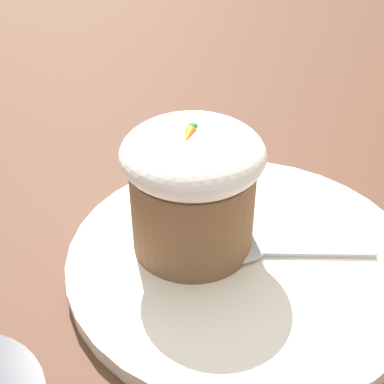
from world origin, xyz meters
TOP-DOWN VIEW (x-y plane):
  - ground_plane at (0.00, 0.00)m, footprint 4.00×4.00m
  - dessert_plate at (0.00, 0.00)m, footprint 0.27×0.27m
  - carrot_cake at (0.00, -0.04)m, footprint 0.10×0.10m
  - spoon at (0.00, 0.01)m, footprint 0.06×0.13m

SIDE VIEW (x-z plane):
  - ground_plane at x=0.00m, z-range 0.00..0.00m
  - dessert_plate at x=0.00m, z-range 0.00..0.01m
  - spoon at x=0.00m, z-range 0.01..0.02m
  - carrot_cake at x=0.00m, z-range 0.02..0.12m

